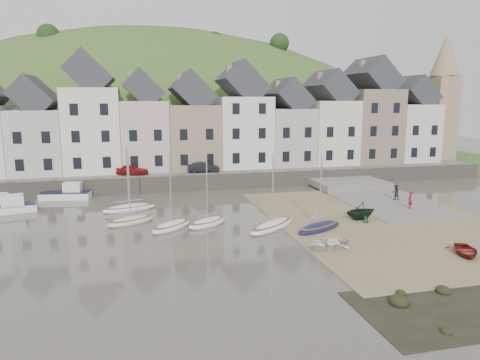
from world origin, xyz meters
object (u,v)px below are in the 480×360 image
object	(u,v)px
car_right	(203,167)
sailboat_0	(129,208)
rowboat_white	(327,243)
rowboat_green	(361,211)
person_red	(410,200)
person_dark	(396,192)
car_left	(132,170)
rowboat_red	(465,251)

from	to	relation	value
car_right	sailboat_0	bearing A→B (deg)	141.28
sailboat_0	rowboat_white	bearing A→B (deg)	-46.60
rowboat_green	person_red	size ratio (longest dim) A/B	1.78
sailboat_0	person_dark	bearing A→B (deg)	-4.87
person_dark	car_left	size ratio (longest dim) A/B	0.43
rowboat_white	car_left	world-z (taller)	car_left
rowboat_red	person_dark	bearing A→B (deg)	98.66
rowboat_red	car_left	bearing A→B (deg)	152.63
person_dark	rowboat_white	bearing A→B (deg)	49.74
person_red	car_left	xyz separation A→B (m)	(-25.19, 16.38, 1.27)
sailboat_0	car_right	world-z (taller)	sailboat_0
sailboat_0	rowboat_green	size ratio (longest dim) A/B	2.15
car_left	person_dark	bearing A→B (deg)	-102.36
rowboat_red	car_left	world-z (taller)	car_left
rowboat_white	person_red	bearing A→B (deg)	112.49
car_right	person_dark	bearing A→B (deg)	-125.20
person_red	person_dark	world-z (taller)	person_red
person_dark	rowboat_green	bearing A→B (deg)	46.21
sailboat_0	person_red	world-z (taller)	sailboat_0
car_right	rowboat_red	bearing A→B (deg)	-154.53
person_red	car_right	world-z (taller)	car_right
rowboat_green	car_right	size ratio (longest dim) A/B	0.78
sailboat_0	rowboat_green	distance (m)	20.91
person_red	car_left	bearing A→B (deg)	-77.03
rowboat_green	car_left	distance (m)	26.52
rowboat_green	car_right	xyz separation A→B (m)	(-10.65, 18.54, 1.39)
rowboat_white	car_right	world-z (taller)	car_right
sailboat_0	rowboat_green	xyz separation A→B (m)	(19.31, -7.99, 0.57)
car_right	rowboat_white	bearing A→B (deg)	-168.49
car_left	car_right	distance (m)	8.25
rowboat_red	person_dark	distance (m)	16.10
person_red	person_dark	xyz separation A→B (m)	(0.78, 3.58, -0.06)
rowboat_green	car_left	bearing A→B (deg)	-143.69
sailboat_0	rowboat_green	bearing A→B (deg)	-22.47
person_dark	car_right	xyz separation A→B (m)	(-17.72, 12.80, 1.34)
sailboat_0	person_dark	xyz separation A→B (m)	(26.38, -2.25, 0.63)
sailboat_0	car_left	bearing A→B (deg)	87.81
person_dark	car_left	bearing A→B (deg)	-19.11
rowboat_red	car_right	xyz separation A→B (m)	(-13.04, 28.20, 1.87)
rowboat_green	person_dark	size ratio (longest dim) A/B	1.91
rowboat_white	rowboat_green	world-z (taller)	rowboat_green
rowboat_red	car_right	distance (m)	31.12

